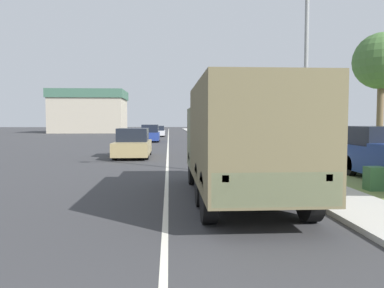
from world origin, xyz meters
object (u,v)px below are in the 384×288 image
Objects in this scene: car_third_ahead at (158,132)px; lamp_post at (301,49)px; military_truck at (240,138)px; car_second_ahead at (150,134)px; car_nearest_ahead at (133,144)px.

lamp_post is (5.97, -38.36, 3.88)m from car_third_ahead.
car_second_ahead is (-3.74, 28.22, -0.89)m from military_truck.
car_nearest_ahead is at bearing 108.09° from military_truck.
car_second_ahead is at bearing 97.55° from military_truck.
car_second_ahead is (0.17, 16.24, 0.02)m from car_nearest_ahead.
car_second_ahead is at bearing -91.72° from car_third_ahead.
car_second_ahead is 26.29m from lamp_post.
car_nearest_ahead is 0.61× the size of lamp_post.
lamp_post is (6.54, -8.99, 3.79)m from car_nearest_ahead.
car_third_ahead is 0.64× the size of lamp_post.
car_nearest_ahead reaches higher than car_third_ahead.
car_third_ahead is at bearing 98.85° from lamp_post.
car_third_ahead is at bearing 94.63° from military_truck.
military_truck is 1.48× the size of car_third_ahead.
lamp_post is at bearing -81.15° from car_third_ahead.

